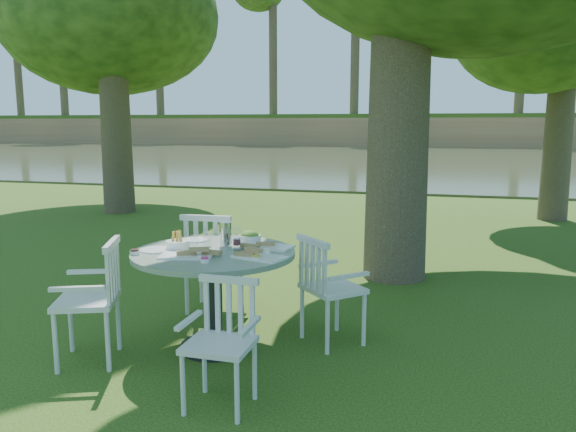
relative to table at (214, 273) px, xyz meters
name	(u,v)px	position (x,y,z in m)	size (l,w,h in m)	color
ground	(283,302)	(0.20, 1.27, -0.62)	(140.00, 140.00, 0.00)	#1C380B
table	(214,273)	(0.00, 0.00, 0.00)	(1.27, 1.27, 0.80)	black
chair_ne	(324,282)	(0.81, 0.32, -0.10)	(0.61, 0.61, 0.88)	silver
chair_nw	(211,255)	(-0.37, 0.78, -0.06)	(0.51, 0.48, 0.95)	silver
chair_sw	(99,292)	(-0.74, -0.44, -0.08)	(0.58, 0.59, 0.92)	silver
chair_se	(224,332)	(0.40, -0.79, -0.15)	(0.41, 0.38, 0.80)	silver
tableware	(217,244)	(0.00, 0.08, 0.21)	(1.20, 0.87, 0.20)	white
river	(411,160)	(0.20, 24.27, -0.62)	(100.00, 28.00, 0.12)	#313721
far_bank	(431,52)	(0.47, 42.39, 6.62)	(100.00, 18.00, 15.20)	olive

